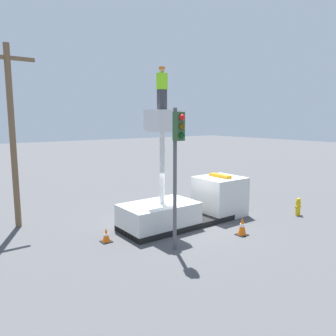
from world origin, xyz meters
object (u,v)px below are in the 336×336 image
object	(u,v)px
traffic_cone_rear	(106,236)
worker	(162,88)
utility_pole	(12,131)
fire_hydrant	(298,207)
traffic_cone_curbside	(242,226)
bucket_truck	(189,203)
traffic_light_pole	(177,151)

from	to	relation	value
traffic_cone_rear	worker	bearing A→B (deg)	-0.51
worker	utility_pole	xyz separation A→B (m)	(-5.05, 4.10, -1.77)
fire_hydrant	utility_pole	bearing A→B (deg)	150.96
traffic_cone_rear	traffic_cone_curbside	xyz separation A→B (m)	(4.91, -2.68, 0.11)
bucket_truck	traffic_light_pole	size ratio (longest dim) A/B	1.24
traffic_cone_rear	traffic_cone_curbside	world-z (taller)	traffic_cone_curbside
worker	traffic_cone_rear	bearing A→B (deg)	179.49
traffic_light_pole	traffic_cone_curbside	world-z (taller)	traffic_light_pole
bucket_truck	worker	bearing A→B (deg)	180.00
traffic_cone_curbside	worker	bearing A→B (deg)	129.63
traffic_light_pole	utility_pole	size ratio (longest dim) A/B	0.65
bucket_truck	worker	world-z (taller)	worker
bucket_truck	utility_pole	bearing A→B (deg)	148.01
bucket_truck	utility_pole	size ratio (longest dim) A/B	0.81
fire_hydrant	utility_pole	xyz separation A→B (m)	(-11.74, 6.52, 3.86)
fire_hydrant	traffic_cone_rear	distance (m)	9.71
fire_hydrant	traffic_cone_curbside	distance (m)	4.50
traffic_light_pole	bucket_truck	bearing A→B (deg)	42.38
traffic_cone_rear	utility_pole	xyz separation A→B (m)	(-2.34, 4.08, 4.03)
traffic_cone_curbside	utility_pole	distance (m)	10.66
worker	fire_hydrant	world-z (taller)	worker
traffic_light_pole	utility_pole	world-z (taller)	utility_pole
fire_hydrant	traffic_cone_rear	size ratio (longest dim) A/B	1.59
traffic_light_pole	fire_hydrant	size ratio (longest dim) A/B	5.80
fire_hydrant	utility_pole	world-z (taller)	utility_pole
worker	traffic_cone_curbside	bearing A→B (deg)	-50.37
bucket_truck	fire_hydrant	xyz separation A→B (m)	(5.17, -2.41, -0.50)
bucket_truck	fire_hydrant	size ratio (longest dim) A/B	7.20
bucket_truck	traffic_cone_rear	bearing A→B (deg)	179.67
fire_hydrant	traffic_cone_rear	xyz separation A→B (m)	(-9.40, 2.44, -0.17)
bucket_truck	traffic_light_pole	xyz separation A→B (m)	(-2.46, -2.25, 2.74)
worker	fire_hydrant	bearing A→B (deg)	-19.83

